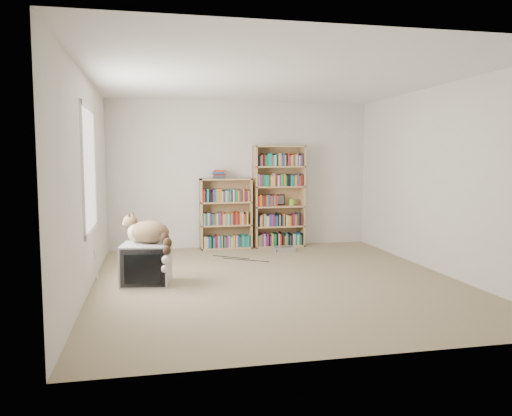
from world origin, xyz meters
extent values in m
cube|color=gray|center=(0.00, 0.00, 0.00)|extent=(4.50, 5.00, 0.01)
cube|color=silver|center=(0.00, 2.50, 1.25)|extent=(4.50, 0.02, 2.50)
cube|color=silver|center=(0.00, -2.50, 1.25)|extent=(4.50, 0.02, 2.50)
cube|color=silver|center=(-2.25, 0.00, 1.25)|extent=(0.02, 5.00, 2.50)
cube|color=silver|center=(2.25, 0.00, 1.25)|extent=(0.02, 5.00, 2.50)
cube|color=white|center=(0.00, 0.00, 2.50)|extent=(4.50, 5.00, 0.02)
cube|color=white|center=(-2.24, 0.20, 1.40)|extent=(0.02, 1.22, 1.52)
cube|color=#A2A2A5|center=(-1.60, 0.15, 0.25)|extent=(0.64, 0.60, 0.50)
cube|color=black|center=(-1.64, -0.09, 0.25)|extent=(0.52, 0.11, 0.46)
cube|color=black|center=(-1.64, -0.11, 0.24)|extent=(0.42, 0.08, 0.35)
cube|color=black|center=(-1.59, 0.26, 0.24)|extent=(0.38, 0.33, 0.30)
ellipsoid|color=#372216|center=(-1.56, 0.21, 0.63)|extent=(0.60, 0.52, 0.28)
ellipsoid|color=#372216|center=(-1.44, 0.15, 0.62)|extent=(0.32, 0.33, 0.21)
ellipsoid|color=#C5B78E|center=(-1.72, 0.26, 0.62)|extent=(0.26, 0.26, 0.23)
ellipsoid|color=#372216|center=(-1.79, 0.30, 0.75)|extent=(0.23, 0.23, 0.17)
sphere|color=beige|center=(-1.85, 0.33, 0.73)|extent=(0.09, 0.09, 0.07)
cone|color=black|center=(-1.80, 0.27, 0.83)|extent=(0.09, 0.10, 0.09)
cone|color=black|center=(-1.76, 0.35, 0.83)|extent=(0.09, 0.10, 0.09)
cube|color=tan|center=(0.21, 2.34, 0.87)|extent=(0.03, 0.30, 1.74)
cube|color=tan|center=(1.06, 2.34, 0.87)|extent=(0.02, 0.30, 1.74)
cube|color=tan|center=(0.63, 2.48, 0.87)|extent=(0.87, 0.03, 1.74)
cube|color=tan|center=(0.63, 2.34, 1.73)|extent=(0.87, 0.30, 0.02)
cube|color=tan|center=(0.63, 2.34, 0.01)|extent=(0.87, 0.30, 0.03)
cube|color=tan|center=(0.63, 2.34, 0.36)|extent=(0.87, 0.30, 0.03)
cube|color=tan|center=(0.63, 2.34, 0.70)|extent=(0.87, 0.30, 0.02)
cube|color=tan|center=(0.63, 2.34, 1.04)|extent=(0.87, 0.30, 0.02)
cube|color=tan|center=(0.63, 2.34, 1.39)|extent=(0.87, 0.30, 0.02)
cube|color=red|center=(0.63, 2.34, 0.12)|extent=(0.79, 0.24, 0.19)
cube|color=#164C94|center=(0.63, 2.34, 0.46)|extent=(0.79, 0.24, 0.19)
cube|color=#15763D|center=(0.63, 2.34, 0.81)|extent=(0.79, 0.24, 0.19)
cube|color=beige|center=(0.63, 2.34, 1.15)|extent=(0.79, 0.24, 0.19)
cube|color=black|center=(0.63, 2.34, 1.49)|extent=(0.79, 0.24, 0.19)
cube|color=tan|center=(-0.72, 2.34, 0.60)|extent=(0.02, 0.30, 1.19)
cube|color=tan|center=(0.12, 2.34, 0.60)|extent=(0.02, 0.30, 1.19)
cube|color=tan|center=(-0.30, 2.48, 0.60)|extent=(0.87, 0.03, 1.19)
cube|color=tan|center=(-0.30, 2.34, 1.18)|extent=(0.87, 0.30, 0.02)
cube|color=tan|center=(-0.30, 2.34, 0.01)|extent=(0.87, 0.30, 0.03)
cube|color=tan|center=(-0.30, 2.34, 0.40)|extent=(0.87, 0.30, 0.03)
cube|color=tan|center=(-0.30, 2.34, 0.79)|extent=(0.87, 0.30, 0.02)
cube|color=red|center=(-0.30, 2.34, 0.12)|extent=(0.79, 0.24, 0.19)
cube|color=#164C94|center=(-0.30, 2.34, 0.51)|extent=(0.79, 0.24, 0.19)
cube|color=#15763D|center=(-0.30, 2.34, 0.90)|extent=(0.79, 0.24, 0.19)
cube|color=red|center=(-0.41, 2.32, 1.26)|extent=(0.20, 0.27, 0.14)
cylinder|color=#75BF36|center=(0.86, 2.34, 0.77)|extent=(0.10, 0.10, 0.11)
cube|color=black|center=(0.69, 2.44, 0.81)|extent=(0.14, 0.05, 0.19)
cube|color=#AFAFB4|center=(0.59, 1.86, 0.04)|extent=(0.36, 0.28, 0.08)
cube|color=silver|center=(-2.24, 0.50, 0.32)|extent=(0.01, 0.08, 0.13)
camera|label=1|loc=(-1.51, -5.99, 1.54)|focal=35.00mm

